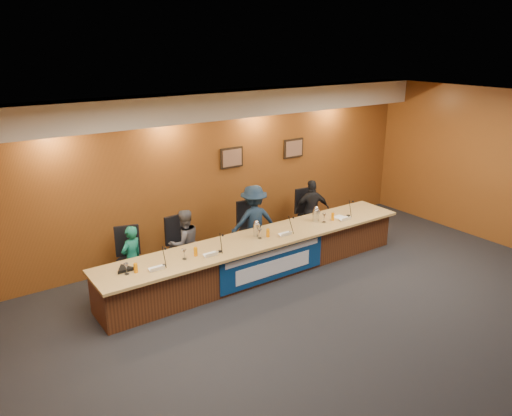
# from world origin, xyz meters

# --- Properties ---
(floor) EXTENTS (10.00, 10.00, 0.00)m
(floor) POSITION_xyz_m (0.00, 0.00, 0.00)
(floor) COLOR black
(floor) RESTS_ON ground
(ceiling) EXTENTS (10.00, 8.00, 0.04)m
(ceiling) POSITION_xyz_m (0.00, 0.00, 3.20)
(ceiling) COLOR silver
(ceiling) RESTS_ON wall_back
(wall_back) EXTENTS (10.00, 0.04, 3.20)m
(wall_back) POSITION_xyz_m (0.00, 4.00, 1.60)
(wall_back) COLOR brown
(wall_back) RESTS_ON floor
(soffit) EXTENTS (10.00, 0.50, 0.50)m
(soffit) POSITION_xyz_m (0.00, 3.75, 2.95)
(soffit) COLOR beige
(soffit) RESTS_ON wall_back
(dais_body) EXTENTS (6.00, 0.80, 0.70)m
(dais_body) POSITION_xyz_m (0.00, 2.40, 0.35)
(dais_body) COLOR #492512
(dais_body) RESTS_ON floor
(dais_top) EXTENTS (6.10, 0.95, 0.05)m
(dais_top) POSITION_xyz_m (0.00, 2.35, 0.72)
(dais_top) COLOR #B18A4C
(dais_top) RESTS_ON dais_body
(banner) EXTENTS (2.20, 0.02, 0.65)m
(banner) POSITION_xyz_m (0.00, 1.99, 0.38)
(banner) COLOR navy
(banner) RESTS_ON dais_body
(banner_text_upper) EXTENTS (2.00, 0.01, 0.10)m
(banner_text_upper) POSITION_xyz_m (0.00, 1.97, 0.58)
(banner_text_upper) COLOR silver
(banner_text_upper) RESTS_ON banner
(banner_text_lower) EXTENTS (1.60, 0.01, 0.28)m
(banner_text_lower) POSITION_xyz_m (0.00, 1.97, 0.30)
(banner_text_lower) COLOR silver
(banner_text_lower) RESTS_ON banner
(wall_photo_left) EXTENTS (0.52, 0.04, 0.42)m
(wall_photo_left) POSITION_xyz_m (0.40, 3.97, 1.85)
(wall_photo_left) COLOR black
(wall_photo_left) RESTS_ON wall_back
(wall_photo_right) EXTENTS (0.52, 0.04, 0.42)m
(wall_photo_right) POSITION_xyz_m (2.00, 3.97, 1.85)
(wall_photo_right) COLOR black
(wall_photo_right) RESTS_ON wall_back
(panelist_a) EXTENTS (0.50, 0.42, 1.17)m
(panelist_a) POSITION_xyz_m (-2.14, 3.15, 0.59)
(panelist_a) COLOR #115F4A
(panelist_a) RESTS_ON floor
(panelist_b) EXTENTS (0.63, 0.50, 1.26)m
(panelist_b) POSITION_xyz_m (-1.14, 3.15, 0.63)
(panelist_b) COLOR #4D4C51
(panelist_b) RESTS_ON floor
(panelist_c) EXTENTS (1.04, 0.73, 1.46)m
(panelist_c) POSITION_xyz_m (0.37, 3.15, 0.73)
(panelist_c) COLOR #142539
(panelist_c) RESTS_ON floor
(panelist_d) EXTENTS (0.84, 0.60, 1.33)m
(panelist_d) POSITION_xyz_m (1.87, 3.15, 0.66)
(panelist_d) COLOR black
(panelist_d) RESTS_ON floor
(office_chair_a) EXTENTS (0.59, 0.59, 0.08)m
(office_chair_a) POSITION_xyz_m (-2.14, 3.25, 0.48)
(office_chair_a) COLOR black
(office_chair_a) RESTS_ON floor
(office_chair_b) EXTENTS (0.53, 0.53, 0.08)m
(office_chair_b) POSITION_xyz_m (-1.14, 3.25, 0.48)
(office_chair_b) COLOR black
(office_chair_b) RESTS_ON floor
(office_chair_c) EXTENTS (0.55, 0.55, 0.08)m
(office_chair_c) POSITION_xyz_m (0.37, 3.25, 0.48)
(office_chair_c) COLOR black
(office_chair_c) RESTS_ON floor
(office_chair_d) EXTENTS (0.55, 0.55, 0.08)m
(office_chair_d) POSITION_xyz_m (1.87, 3.25, 0.48)
(office_chair_d) COLOR black
(office_chair_d) RESTS_ON floor
(nameplate_a) EXTENTS (0.24, 0.08, 0.10)m
(nameplate_a) POSITION_xyz_m (-2.11, 2.13, 0.80)
(nameplate_a) COLOR white
(nameplate_a) RESTS_ON dais_top
(microphone_a) EXTENTS (0.07, 0.07, 0.02)m
(microphone_a) POSITION_xyz_m (-1.96, 2.24, 0.76)
(microphone_a) COLOR black
(microphone_a) RESTS_ON dais_top
(juice_glass_a) EXTENTS (0.06, 0.06, 0.15)m
(juice_glass_a) POSITION_xyz_m (-2.40, 2.27, 0.82)
(juice_glass_a) COLOR orange
(juice_glass_a) RESTS_ON dais_top
(water_glass_a) EXTENTS (0.08, 0.08, 0.18)m
(water_glass_a) POSITION_xyz_m (-2.54, 2.30, 0.84)
(water_glass_a) COLOR silver
(water_glass_a) RESTS_ON dais_top
(nameplate_b) EXTENTS (0.24, 0.08, 0.10)m
(nameplate_b) POSITION_xyz_m (-1.16, 2.12, 0.80)
(nameplate_b) COLOR white
(nameplate_b) RESTS_ON dais_top
(microphone_b) EXTENTS (0.07, 0.07, 0.02)m
(microphone_b) POSITION_xyz_m (-0.95, 2.21, 0.76)
(microphone_b) COLOR black
(microphone_b) RESTS_ON dais_top
(juice_glass_b) EXTENTS (0.06, 0.06, 0.15)m
(juice_glass_b) POSITION_xyz_m (-1.36, 2.30, 0.82)
(juice_glass_b) COLOR orange
(juice_glass_b) RESTS_ON dais_top
(water_glass_b) EXTENTS (0.08, 0.08, 0.18)m
(water_glass_b) POSITION_xyz_m (-1.57, 2.29, 0.84)
(water_glass_b) COLOR silver
(water_glass_b) RESTS_ON dais_top
(nameplate_c) EXTENTS (0.24, 0.08, 0.10)m
(nameplate_c) POSITION_xyz_m (0.39, 2.13, 0.80)
(nameplate_c) COLOR white
(nameplate_c) RESTS_ON dais_top
(microphone_c) EXTENTS (0.07, 0.07, 0.02)m
(microphone_c) POSITION_xyz_m (0.54, 2.22, 0.76)
(microphone_c) COLOR black
(microphone_c) RESTS_ON dais_top
(juice_glass_c) EXTENTS (0.06, 0.06, 0.15)m
(juice_glass_c) POSITION_xyz_m (0.10, 2.30, 0.82)
(juice_glass_c) COLOR orange
(juice_glass_c) RESTS_ON dais_top
(water_glass_c) EXTENTS (0.08, 0.08, 0.18)m
(water_glass_c) POSITION_xyz_m (-0.06, 2.32, 0.84)
(water_glass_c) COLOR silver
(water_glass_c) RESTS_ON dais_top
(nameplate_d) EXTENTS (0.24, 0.08, 0.10)m
(nameplate_d) POSITION_xyz_m (1.85, 2.11, 0.80)
(nameplate_d) COLOR white
(nameplate_d) RESTS_ON dais_top
(microphone_d) EXTENTS (0.07, 0.07, 0.02)m
(microphone_d) POSITION_xyz_m (2.09, 2.28, 0.76)
(microphone_d) COLOR black
(microphone_d) RESTS_ON dais_top
(juice_glass_d) EXTENTS (0.06, 0.06, 0.15)m
(juice_glass_d) POSITION_xyz_m (1.65, 2.27, 0.82)
(juice_glass_d) COLOR orange
(juice_glass_d) RESTS_ON dais_top
(water_glass_d) EXTENTS (0.08, 0.08, 0.18)m
(water_glass_d) POSITION_xyz_m (1.44, 2.29, 0.84)
(water_glass_d) COLOR silver
(water_glass_d) RESTS_ON dais_top
(carafe_mid) EXTENTS (0.12, 0.12, 0.24)m
(carafe_mid) POSITION_xyz_m (-0.05, 2.45, 0.87)
(carafe_mid) COLOR silver
(carafe_mid) RESTS_ON dais_top
(carafe_right) EXTENTS (0.13, 0.13, 0.23)m
(carafe_right) POSITION_xyz_m (1.35, 2.43, 0.87)
(carafe_right) COLOR silver
(carafe_right) RESTS_ON dais_top
(speakerphone) EXTENTS (0.32, 0.32, 0.05)m
(speakerphone) POSITION_xyz_m (-2.52, 2.44, 0.78)
(speakerphone) COLOR black
(speakerphone) RESTS_ON dais_top
(paper_stack) EXTENTS (0.26, 0.33, 0.01)m
(paper_stack) POSITION_xyz_m (1.90, 2.28, 0.75)
(paper_stack) COLOR white
(paper_stack) RESTS_ON dais_top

